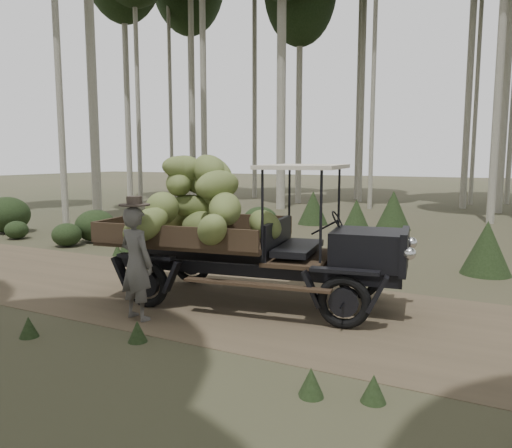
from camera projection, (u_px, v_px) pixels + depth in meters
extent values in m
plane|color=#473D2B|center=(288.00, 311.00, 8.29)|extent=(120.00, 120.00, 0.00)
cube|color=brown|center=(288.00, 311.00, 8.29)|extent=(70.00, 4.00, 0.01)
cube|color=black|center=(366.00, 249.00, 8.02)|extent=(1.21, 1.17, 0.59)
cube|color=black|center=(404.00, 251.00, 7.83)|extent=(0.27, 1.08, 0.66)
cube|color=black|center=(277.00, 237.00, 8.48)|extent=(0.31, 1.50, 0.59)
cube|color=#38281C|center=(197.00, 239.00, 8.97)|extent=(3.26, 2.36, 0.09)
cube|color=#38281C|center=(218.00, 222.00, 9.86)|extent=(2.98, 0.52, 0.34)
cube|color=#38281C|center=(171.00, 236.00, 8.04)|extent=(2.98, 0.52, 0.34)
cube|color=#38281C|center=(125.00, 225.00, 9.43)|extent=(0.35, 1.92, 0.34)
cube|color=beige|center=(304.00, 167.00, 8.18)|extent=(1.49, 1.99, 0.06)
cube|color=black|center=(263.00, 261.00, 9.05)|extent=(4.89, 0.85, 0.19)
cube|color=black|center=(248.00, 271.00, 8.29)|extent=(4.89, 0.85, 0.19)
torus|color=black|center=(359.00, 276.00, 8.98)|extent=(0.83, 0.27, 0.82)
torus|color=black|center=(344.00, 302.00, 7.37)|extent=(0.83, 0.27, 0.82)
torus|color=black|center=(192.00, 264.00, 10.04)|extent=(0.83, 0.27, 0.82)
torus|color=black|center=(147.00, 284.00, 8.43)|extent=(0.83, 0.27, 0.82)
sphere|color=beige|center=(411.00, 243.00, 8.25)|extent=(0.19, 0.19, 0.19)
sphere|color=beige|center=(409.00, 254.00, 7.34)|extent=(0.19, 0.19, 0.19)
ellipsoid|color=olive|center=(265.00, 225.00, 8.41)|extent=(1.01, 0.92, 0.63)
ellipsoid|color=olive|center=(225.00, 209.00, 8.18)|extent=(0.89, 1.01, 0.68)
ellipsoid|color=olive|center=(206.00, 183.00, 9.04)|extent=(0.92, 1.03, 0.69)
ellipsoid|color=olive|center=(213.00, 171.00, 8.88)|extent=(1.13, 0.77, 0.83)
ellipsoid|color=olive|center=(167.00, 217.00, 9.82)|extent=(0.93, 1.01, 0.75)
ellipsoid|color=olive|center=(214.00, 200.00, 9.12)|extent=(0.88, 0.79, 0.55)
ellipsoid|color=olive|center=(217.00, 185.00, 8.37)|extent=(0.85, 0.97, 0.58)
ellipsoid|color=olive|center=(190.00, 173.00, 9.02)|extent=(0.67, 1.01, 0.76)
ellipsoid|color=olive|center=(171.00, 217.00, 9.88)|extent=(0.90, 0.90, 0.66)
ellipsoid|color=olive|center=(194.00, 207.00, 8.98)|extent=(0.93, 1.02, 0.56)
ellipsoid|color=olive|center=(206.00, 185.00, 9.03)|extent=(0.98, 0.91, 0.53)
ellipsoid|color=olive|center=(183.00, 168.00, 8.85)|extent=(0.78, 0.60, 0.50)
ellipsoid|color=olive|center=(201.00, 226.00, 8.84)|extent=(0.98, 0.72, 0.64)
ellipsoid|color=olive|center=(162.00, 208.00, 8.44)|extent=(0.97, 0.86, 0.74)
ellipsoid|color=olive|center=(209.00, 188.00, 9.12)|extent=(0.84, 0.87, 0.52)
ellipsoid|color=olive|center=(184.00, 168.00, 8.83)|extent=(0.88, 0.91, 0.50)
ellipsoid|color=olive|center=(179.00, 218.00, 9.55)|extent=(0.84, 0.85, 0.61)
ellipsoid|color=olive|center=(221.00, 203.00, 9.13)|extent=(0.61, 0.87, 0.41)
ellipsoid|color=olive|center=(179.00, 184.00, 8.86)|extent=(0.80, 0.79, 0.48)
ellipsoid|color=olive|center=(209.00, 170.00, 8.77)|extent=(0.99, 0.90, 0.63)
ellipsoid|color=olive|center=(145.00, 225.00, 8.11)|extent=(0.97, 1.01, 0.81)
ellipsoid|color=olive|center=(212.00, 230.00, 7.73)|extent=(0.93, 0.94, 0.75)
imported|color=#514E4A|center=(136.00, 264.00, 7.75)|extent=(0.72, 0.54, 1.79)
cylinder|color=#352C25|center=(134.00, 205.00, 7.63)|extent=(0.55, 0.55, 0.02)
cylinder|color=#352C25|center=(134.00, 201.00, 7.62)|extent=(0.28, 0.28, 0.14)
cylinder|color=#B2AD9E|center=(364.00, 18.00, 27.02)|extent=(0.28, 0.28, 20.05)
cylinder|color=#B2AD9E|center=(55.00, 3.00, 16.59)|extent=(0.23, 0.23, 15.23)
cylinder|color=#B2AD9E|center=(299.00, 73.00, 26.71)|extent=(0.33, 0.33, 14.01)
cylinder|color=#B2AD9E|center=(282.00, 36.00, 23.46)|extent=(0.44, 0.44, 16.39)
cylinder|color=#B2AD9E|center=(136.00, 41.00, 26.84)|extent=(0.25, 0.25, 17.51)
cylinder|color=#B2AD9E|center=(480.00, 27.00, 25.56)|extent=(0.22, 0.22, 18.25)
cylinder|color=#B2AD9E|center=(255.00, 14.00, 29.85)|extent=(0.28, 0.28, 22.03)
cylinder|color=#B2AD9E|center=(375.00, 21.00, 23.37)|extent=(0.21, 0.21, 17.70)
cylinder|color=#B2AD9E|center=(361.00, 4.00, 28.58)|extent=(0.21, 0.21, 22.52)
cylinder|color=#B2AD9E|center=(191.00, 15.00, 27.00)|extent=(0.32, 0.32, 20.36)
cylinder|color=#B2AD9E|center=(169.00, 21.00, 30.74)|extent=(0.24, 0.24, 21.74)
cylinder|color=#B2AD9E|center=(126.00, 54.00, 28.28)|extent=(0.34, 0.34, 16.70)
cylinder|color=#B2AD9E|center=(190.00, 63.00, 32.40)|extent=(0.23, 0.23, 17.24)
cylinder|color=#B2AD9E|center=(202.00, 11.00, 25.47)|extent=(0.33, 0.33, 19.86)
cone|color=#233319|center=(393.00, 210.00, 17.48)|extent=(1.23, 1.23, 1.37)
cone|color=#233319|center=(137.00, 232.00, 13.32)|extent=(0.98, 0.98, 1.09)
ellipsoid|color=#233319|center=(343.00, 240.00, 13.58)|extent=(0.71, 0.71, 0.57)
cone|color=#233319|center=(487.00, 248.00, 10.79)|extent=(1.06, 1.06, 1.18)
cone|color=#233319|center=(197.00, 214.00, 18.85)|extent=(0.68, 0.68, 0.76)
ellipsoid|color=#233319|center=(67.00, 235.00, 14.21)|extent=(0.83, 0.83, 0.66)
ellipsoid|color=#233319|center=(260.00, 221.00, 16.29)|extent=(1.15, 1.15, 0.92)
cone|color=#233319|center=(212.00, 213.00, 17.99)|extent=(0.94, 0.94, 1.04)
ellipsoid|color=#233319|center=(180.00, 215.00, 18.34)|extent=(1.06, 1.06, 0.85)
cone|color=#233319|center=(356.00, 220.00, 15.05)|extent=(1.16, 1.16, 1.29)
cone|color=#233319|center=(205.00, 227.00, 13.82)|extent=(1.10, 1.10, 1.22)
ellipsoid|color=#233319|center=(96.00, 226.00, 14.98)|extent=(1.20, 1.20, 0.96)
cone|color=#233319|center=(313.00, 208.00, 18.87)|extent=(1.14, 1.14, 1.26)
ellipsoid|color=#233319|center=(7.00, 215.00, 16.74)|extent=(1.50, 1.50, 1.20)
ellipsoid|color=#233319|center=(16.00, 230.00, 15.49)|extent=(0.70, 0.70, 0.56)
cone|color=#233319|center=(310.00, 269.00, 10.66)|extent=(0.27, 0.27, 0.30)
cone|color=#233319|center=(311.00, 381.00, 5.36)|extent=(0.27, 0.27, 0.30)
cone|color=#233319|center=(137.00, 331.00, 6.88)|extent=(0.27, 0.27, 0.30)
cone|color=#233319|center=(147.00, 249.00, 13.05)|extent=(0.27, 0.27, 0.30)
cone|color=#233319|center=(374.00, 388.00, 5.19)|extent=(0.27, 0.27, 0.30)
cone|color=#233319|center=(301.00, 272.00, 10.42)|extent=(0.27, 0.27, 0.30)
cone|color=#233319|center=(312.00, 383.00, 5.30)|extent=(0.27, 0.27, 0.30)
cone|color=#233319|center=(117.00, 250.00, 12.93)|extent=(0.27, 0.27, 0.30)
cone|color=#233319|center=(195.00, 260.00, 11.65)|extent=(0.27, 0.27, 0.30)
cone|color=#233319|center=(29.00, 327.00, 7.06)|extent=(0.27, 0.27, 0.30)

